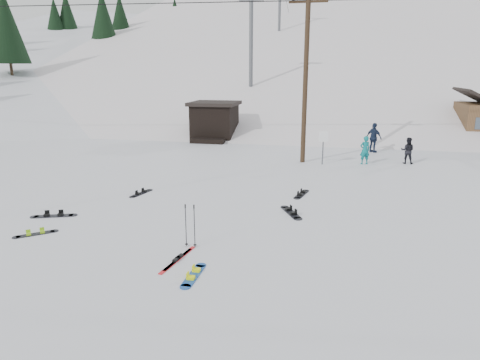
# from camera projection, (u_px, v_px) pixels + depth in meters

# --- Properties ---
(ground) EXTENTS (200.00, 200.00, 0.00)m
(ground) POSITION_uv_depth(u_px,v_px,m) (187.00, 268.00, 11.11)
(ground) COLOR silver
(ground) RESTS_ON ground
(ski_slope) EXTENTS (60.00, 85.24, 65.97)m
(ski_slope) POSITION_uv_depth(u_px,v_px,m) (306.00, 183.00, 66.18)
(ski_slope) COLOR white
(ski_slope) RESTS_ON ground
(ridge_left) EXTENTS (47.54, 95.03, 58.38)m
(ridge_left) POSITION_uv_depth(u_px,v_px,m) (70.00, 176.00, 66.63)
(ridge_left) COLOR silver
(ridge_left) RESTS_ON ground
(treeline_left) EXTENTS (20.00, 64.00, 10.00)m
(treeline_left) POSITION_uv_depth(u_px,v_px,m) (40.00, 109.00, 55.90)
(treeline_left) COLOR black
(treeline_left) RESTS_ON ground
(treeline_crest) EXTENTS (50.00, 6.00, 10.00)m
(treeline_crest) POSITION_uv_depth(u_px,v_px,m) (317.00, 94.00, 92.52)
(treeline_crest) COLOR black
(treeline_crest) RESTS_ON ski_slope
(utility_pole) EXTENTS (2.00, 0.26, 9.00)m
(utility_pole) POSITION_uv_depth(u_px,v_px,m) (306.00, 76.00, 22.79)
(utility_pole) COLOR #3A2819
(utility_pole) RESTS_ON ground
(trail_sign) EXTENTS (0.50, 0.09, 1.85)m
(trail_sign) POSITION_uv_depth(u_px,v_px,m) (323.00, 141.00, 23.02)
(trail_sign) COLOR #595B60
(trail_sign) RESTS_ON ground
(lift_hut) EXTENTS (3.40, 4.10, 2.75)m
(lift_hut) POSITION_uv_depth(u_px,v_px,m) (215.00, 121.00, 31.61)
(lift_hut) COLOR black
(lift_hut) RESTS_ON ground
(lift_tower_near) EXTENTS (2.20, 0.36, 8.00)m
(lift_tower_near) POSITION_uv_depth(u_px,v_px,m) (251.00, 37.00, 38.36)
(lift_tower_near) COLOR #595B60
(lift_tower_near) RESTS_ON ski_slope
(hero_snowboard) EXTENTS (0.29, 1.45, 0.10)m
(hero_snowboard) POSITION_uv_depth(u_px,v_px,m) (194.00, 275.00, 10.71)
(hero_snowboard) COLOR #1A50AD
(hero_snowboard) RESTS_ON ground
(hero_skis) EXTENTS (0.40, 1.84, 0.10)m
(hero_skis) POSITION_uv_depth(u_px,v_px,m) (178.00, 259.00, 11.61)
(hero_skis) COLOR #B61218
(hero_skis) RESTS_ON ground
(ski_poles) EXTENTS (0.35, 0.09, 1.29)m
(ski_poles) POSITION_uv_depth(u_px,v_px,m) (190.00, 225.00, 12.33)
(ski_poles) COLOR black
(ski_poles) RESTS_ON ground
(board_scatter_a) EXTENTS (1.52, 0.75, 0.11)m
(board_scatter_a) POSITION_uv_depth(u_px,v_px,m) (54.00, 216.00, 15.06)
(board_scatter_a) COLOR black
(board_scatter_a) RESTS_ON ground
(board_scatter_b) EXTENTS (0.52, 1.38, 0.10)m
(board_scatter_b) POSITION_uv_depth(u_px,v_px,m) (141.00, 193.00, 17.83)
(board_scatter_b) COLOR black
(board_scatter_b) RESTS_ON ground
(board_scatter_c) EXTENTS (1.07, 0.97, 0.09)m
(board_scatter_c) POSITION_uv_depth(u_px,v_px,m) (36.00, 234.00, 13.41)
(board_scatter_c) COLOR black
(board_scatter_c) RESTS_ON ground
(board_scatter_d) EXTENTS (0.91, 1.51, 0.12)m
(board_scatter_d) POSITION_uv_depth(u_px,v_px,m) (291.00, 212.00, 15.41)
(board_scatter_d) COLOR black
(board_scatter_d) RESTS_ON ground
(board_scatter_f) EXTENTS (0.56, 1.48, 0.11)m
(board_scatter_f) POSITION_uv_depth(u_px,v_px,m) (301.00, 194.00, 17.68)
(board_scatter_f) COLOR black
(board_scatter_f) RESTS_ON ground
(skier_teal) EXTENTS (0.66, 0.55, 1.55)m
(skier_teal) POSITION_uv_depth(u_px,v_px,m) (365.00, 150.00, 23.25)
(skier_teal) COLOR #0B6E72
(skier_teal) RESTS_ON ground
(skier_dark) EXTENTS (0.79, 0.67, 1.45)m
(skier_dark) POSITION_uv_depth(u_px,v_px,m) (408.00, 151.00, 23.39)
(skier_dark) COLOR black
(skier_dark) RESTS_ON ground
(skier_navy) EXTENTS (1.12, 1.04, 1.84)m
(skier_navy) POSITION_uv_depth(u_px,v_px,m) (374.00, 138.00, 26.52)
(skier_navy) COLOR #17223B
(skier_navy) RESTS_ON ground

